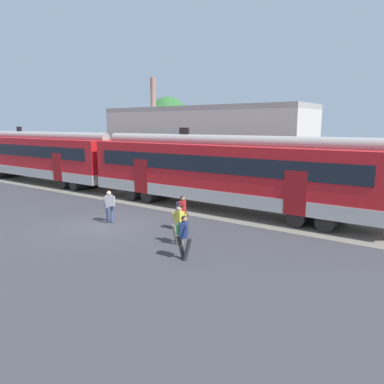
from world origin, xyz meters
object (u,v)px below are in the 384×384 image
at_px(pedestrian_grey, 109,203).
at_px(pedestrian_red, 182,210).
at_px(pedestrian_yellow, 180,221).
at_px(commuter_train, 119,163).
at_px(pedestrian_navy, 183,234).

height_order(pedestrian_grey, pedestrian_red, same).
distance_m(pedestrian_grey, pedestrian_yellow, 5.11).
bearing_deg(pedestrian_grey, commuter_train, 133.50).
xyz_separation_m(commuter_train, pedestrian_yellow, (10.53, -6.45, -1.26)).
height_order(pedestrian_grey, pedestrian_yellow, same).
distance_m(commuter_train, pedestrian_yellow, 12.42).
bearing_deg(pedestrian_navy, pedestrian_yellow, 132.07).
distance_m(commuter_train, pedestrian_red, 10.52).
bearing_deg(pedestrian_navy, pedestrian_grey, 162.28).
relative_size(pedestrian_red, pedestrian_navy, 1.00).
xyz_separation_m(commuter_train, pedestrian_red, (9.30, -4.74, -1.26)).
xyz_separation_m(pedestrian_red, pedestrian_yellow, (1.23, -1.71, 0.00)).
relative_size(pedestrian_yellow, pedestrian_navy, 1.00).
relative_size(commuter_train, pedestrian_yellow, 22.83).
bearing_deg(commuter_train, pedestrian_navy, -33.52).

